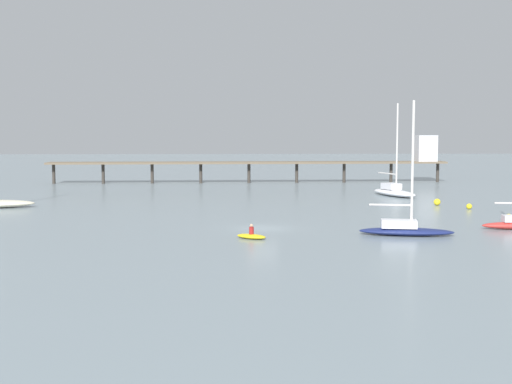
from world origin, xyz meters
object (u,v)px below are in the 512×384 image
object	(u,v)px
dinghy_yellow	(251,236)
mooring_buoy_near	(509,218)
sailboat_navy	(405,227)
mooring_buoy_outer	(469,206)
pier	(310,158)
sailboat_white	(394,191)
mooring_buoy_mid	(437,202)

from	to	relation	value
dinghy_yellow	mooring_buoy_near	distance (m)	25.73
sailboat_navy	mooring_buoy_outer	distance (m)	21.12
pier	sailboat_navy	bearing A→B (deg)	-88.88
sailboat_white	mooring_buoy_outer	xyz separation A→B (m)	(4.47, -14.99, -0.40)
dinghy_yellow	sailboat_navy	bearing A→B (deg)	5.82
pier	mooring_buoy_outer	bearing A→B (deg)	-71.86
dinghy_yellow	mooring_buoy_outer	xyz separation A→B (m)	(23.72, 18.96, 0.09)
pier	mooring_buoy_mid	bearing A→B (deg)	-73.45
sailboat_white	mooring_buoy_near	xyz separation A→B (m)	(4.72, -24.63, -0.37)
sailboat_navy	mooring_buoy_mid	world-z (taller)	sailboat_navy
mooring_buoy_mid	sailboat_white	bearing A→B (deg)	100.98
sailboat_white	dinghy_yellow	xyz separation A→B (m)	(-19.26, -33.95, -0.49)
mooring_buoy_near	mooring_buoy_outer	xyz separation A→B (m)	(-0.26, 9.64, -0.03)
sailboat_navy	mooring_buoy_outer	world-z (taller)	sailboat_navy
mooring_buoy_outer	sailboat_navy	bearing A→B (deg)	-122.98
sailboat_navy	mooring_buoy_mid	xyz separation A→B (m)	(9.20, 21.48, -0.26)
dinghy_yellow	mooring_buoy_mid	distance (m)	31.24
pier	dinghy_yellow	bearing A→B (deg)	-100.97
pier	mooring_buoy_outer	xyz separation A→B (m)	(12.60, -38.46, -3.66)
mooring_buoy_near	mooring_buoy_outer	size ratio (longest dim) A/B	1.11
pier	sailboat_navy	size ratio (longest dim) A/B	6.06
pier	sailboat_white	size ratio (longest dim) A/B	5.45
sailboat_white	mooring_buoy_near	world-z (taller)	sailboat_white
pier	mooring_buoy_mid	xyz separation A→B (m)	(10.31, -34.69, -3.59)
mooring_buoy_outer	pier	bearing A→B (deg)	108.14
mooring_buoy_outer	sailboat_white	bearing A→B (deg)	106.60
dinghy_yellow	mooring_buoy_outer	size ratio (longest dim) A/B	4.44
mooring_buoy_near	mooring_buoy_mid	world-z (taller)	mooring_buoy_mid
mooring_buoy_near	sailboat_white	bearing A→B (deg)	100.86
pier	sailboat_navy	xyz separation A→B (m)	(1.10, -56.17, -3.33)
dinghy_yellow	mooring_buoy_near	world-z (taller)	dinghy_yellow
mooring_buoy_mid	sailboat_navy	bearing A→B (deg)	-113.19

